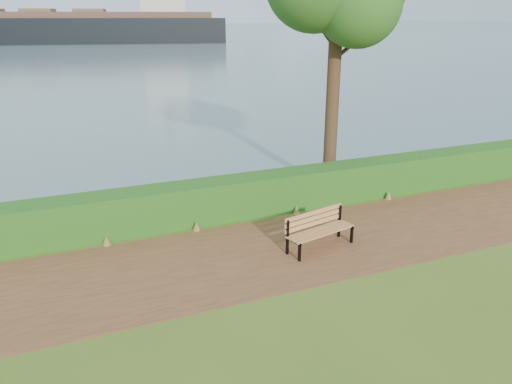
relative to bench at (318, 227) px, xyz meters
name	(u,v)px	position (x,y,z in m)	size (l,w,h in m)	color
ground	(274,258)	(-1.13, -0.13, -0.48)	(140.00, 140.00, 0.00)	#45601B
path	(268,252)	(-1.13, 0.17, -0.47)	(40.00, 3.40, 0.01)	#55331D
hedge	(231,198)	(-1.13, 2.47, 0.02)	(32.00, 0.85, 1.00)	#164112
water	(44,27)	(-1.13, 259.87, -0.47)	(700.00, 510.00, 0.00)	#4A6278
bench	(318,227)	(0.00, 0.00, 0.00)	(1.72, 0.84, 0.83)	black
cargo_ship	(65,28)	(-0.08, 93.36, 2.34)	(63.04, 22.19, 18.93)	black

